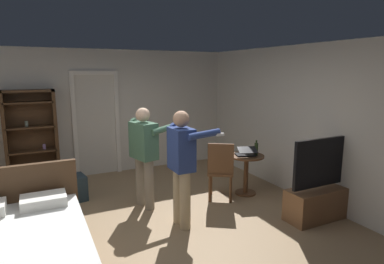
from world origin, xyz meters
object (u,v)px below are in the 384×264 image
Objects in this scene: person_blue_shirt at (182,162)px; suitcase_small at (71,189)px; person_striped_shirt at (144,150)px; side_table at (246,168)px; laptop at (246,153)px; tv_flatscreen at (323,195)px; bottle_on_table at (256,149)px; bed at (13,261)px; bookshelf at (31,135)px; suitcase_dark at (48,190)px; wooden_chair at (221,169)px.

person_blue_shirt reaches higher than suitcase_small.
side_table is at bearing -8.66° from person_striped_shirt.
laptop is 1.56m from person_blue_shirt.
suitcase_small is at bearing 158.79° from laptop.
tv_flatscreen is 4.56× the size of bottle_on_table.
bed reaches higher than side_table.
bookshelf is 6.80× the size of bottle_on_table.
bed is 3.40× the size of suitcase_dark.
bed is 4.39× the size of suitcase_small.
bookshelf is 3.26m from person_blue_shirt.
side_table is 1.16× the size of suitcase_dark.
side_table is 1.50× the size of suitcase_small.
wooden_chair is at bearing 29.52° from person_blue_shirt.
bed is 1.70× the size of tv_flatscreen.
tv_flatscreen is at bearing -2.81° from bed.
person_blue_shirt reaches higher than bed.
side_table is 1.67m from person_blue_shirt.
laptop is at bearing 20.69° from person_blue_shirt.
bottle_on_table is at bearing 15.11° from bed.
laptop is at bearing 112.22° from tv_flatscreen.
person_striped_shirt is at bearing 169.60° from bottle_on_table.
bed reaches higher than suitcase_small.
bed is 2.33m from suitcase_dark.
suitcase_small is at bearing 159.34° from bottle_on_table.
bottle_on_table is at bearing -29.62° from suitcase_small.
bookshelf is 1.21m from suitcase_dark.
bottle_on_table is 0.44× the size of suitcase_dark.
person_blue_shirt is at bearing 160.70° from tv_flatscreen.
bed is 2.32m from person_striped_shirt.
tv_flatscreen is 1.32m from bottle_on_table.
suitcase_dark is at bearing 153.65° from wooden_chair.
bottle_on_table is at bearing -2.00° from wooden_chair.
person_blue_shirt is 3.47× the size of suitcase_small.
bookshelf is at bearing 92.73° from suitcase_dark.
side_table is 0.44× the size of person_striped_shirt.
suitcase_small is at bearing 159.83° from side_table.
suitcase_dark is (-3.59, 2.49, -0.17)m from tv_flatscreen.
laptop is 0.88× the size of suitcase_small.
bottle_on_table is 1.71m from person_blue_shirt.
bed is 1.26× the size of person_blue_shirt.
tv_flatscreen is 1.22× the size of wooden_chair.
tv_flatscreen is at bearing -34.89° from person_striped_shirt.
bed reaches higher than laptop.
wooden_chair is at bearing 129.76° from tv_flatscreen.
laptop is 0.20m from bottle_on_table.
bottle_on_table is (0.14, -0.08, 0.34)m from side_table.
bed is at bearing -118.64° from suitcase_small.
suitcase_small is at bearing 154.22° from wooden_chair.
suitcase_dark is (-2.58, 1.28, -0.37)m from wooden_chair.
tv_flatscreen is 4.37m from suitcase_dark.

